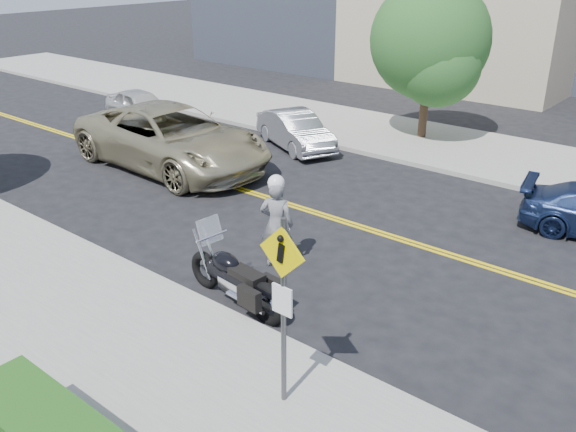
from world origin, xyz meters
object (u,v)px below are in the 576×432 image
Objects in this scene: pedestrian_sign at (283,296)px; parked_car_silver at (295,130)px; motorcyclist at (277,222)px; motorcycle at (235,267)px; suv at (171,138)px; parked_car_white at (141,106)px.

pedestrian_sign is 13.40m from parked_car_silver.
pedestrian_sign is 4.64m from motorcyclist.
motorcycle is (-2.64, 1.71, -1.16)m from pedestrian_sign.
motorcycle reaches higher than parked_car_silver.
motorcycle is 0.37× the size of suv.
suv is 6.09m from parked_car_white.
suv is 1.81× the size of parked_car_silver.
parked_car_white is at bearing 154.73° from motorcycle.
pedestrian_sign reaches higher than parked_car_silver.
pedestrian_sign reaches higher than motorcycle.
motorcycle is 0.68× the size of parked_car_silver.
parked_car_silver is at bearing 127.97° from pedestrian_sign.
parked_car_white is (-12.62, 7.62, -0.15)m from motorcycle.
pedestrian_sign is at bearing -117.11° from parked_car_silver.
motorcyclist is 0.57× the size of parked_car_white.
pedestrian_sign is 0.43× the size of suv.
motorcycle is 0.69× the size of parked_car_white.
pedestrian_sign reaches higher than parked_car_white.
motorcycle is at bearing -122.77° from parked_car_silver.
parked_car_white is at bearing 63.15° from suv.
motorcyclist is (-3.02, 3.40, -0.90)m from pedestrian_sign.
motorcycle is at bearing 147.01° from pedestrian_sign.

